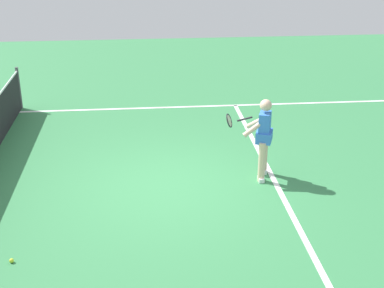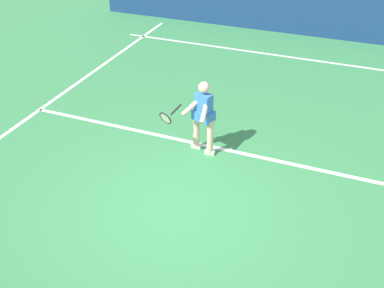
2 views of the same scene
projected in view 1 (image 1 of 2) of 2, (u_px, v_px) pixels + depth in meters
The scene contains 5 objects.
ground_plane at pixel (169, 185), 10.17m from camera, with size 25.88×25.88×0.00m, color #38844C.
service_line_marking at pixel (274, 180), 10.34m from camera, with size 8.84×0.10×0.01m, color white.
sideline_right_marking at pixel (159, 108), 14.23m from camera, with size 0.10×17.91×0.01m, color white.
tennis_player at pixel (263, 135), 10.18m from camera, with size 0.98×0.87×1.55m.
tennis_ball_near at pixel (12, 261), 7.91m from camera, with size 0.07×0.07×0.07m, color #D1E533.
Camera 1 is at (-9.08, 0.42, 4.64)m, focal length 51.44 mm.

